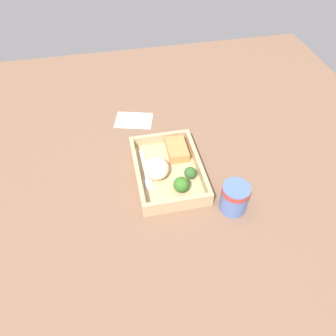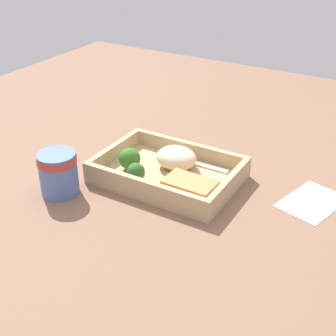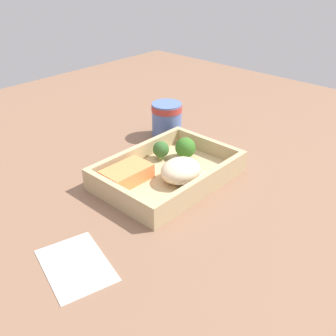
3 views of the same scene
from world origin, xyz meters
The scene contains 10 objects.
ground_plane centered at (0.00, 0.00, -1.00)cm, with size 160.00×160.00×2.00cm, color brown.
takeout_tray centered at (0.00, 0.00, 0.60)cm, with size 27.67×19.20×1.20cm, color tan.
tray_rim centered at (0.00, 0.00, 2.85)cm, with size 27.67×19.20×3.31cm.
salmon_fillet centered at (-7.24, 4.29, 2.66)cm, with size 9.55×5.91×2.92cm, color #F08549.
mashed_potatoes centered at (0.12, -3.38, 3.45)cm, with size 8.53×7.29×4.50cm, color beige.
broccoli_floret_1 centered at (3.90, 5.65, 3.43)cm, with size 3.52×3.52×4.08cm.
broccoli_floret_2 centered at (7.82, 2.09, 3.60)cm, with size 4.44×4.44×4.69cm.
fork centered at (-1.16, -6.46, 1.42)cm, with size 15.81×2.23×0.44cm.
paper_cup centered at (15.49, 14.64, 4.70)cm, with size 7.48×7.48×8.43cm.
receipt_slip centered at (-27.48, -6.59, 0.12)cm, with size 8.86×12.70×0.24cm, color white.
Camera 1 is at (64.14, -13.28, 71.97)cm, focal length 35.00 mm.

